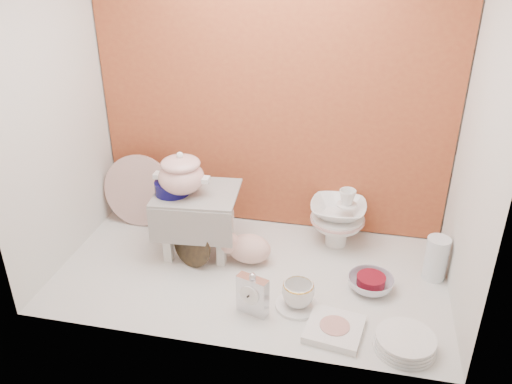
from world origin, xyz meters
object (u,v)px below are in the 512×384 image
at_px(plush_pig, 249,248).
at_px(crystal_bowl, 371,283).
at_px(soup_tureen, 181,173).
at_px(porcelain_tower, 338,216).
at_px(step_stool, 199,222).
at_px(floral_platter, 139,191).
at_px(dinner_plate_stack, 405,342).
at_px(gold_rim_teacup, 298,294).
at_px(mantel_clock, 253,294).
at_px(blue_white_vase, 178,204).

height_order(plush_pig, crystal_bowl, plush_pig).
xyz_separation_m(soup_tureen, porcelain_tower, (0.72, 0.24, -0.28)).
relative_size(soup_tureen, crystal_bowl, 1.24).
bearing_deg(step_stool, floral_platter, 147.95).
xyz_separation_m(plush_pig, dinner_plate_stack, (0.72, -0.44, -0.05)).
height_order(gold_rim_teacup, dinner_plate_stack, gold_rim_teacup).
distance_m(plush_pig, porcelain_tower, 0.48).
distance_m(step_stool, gold_rim_teacup, 0.64).
bearing_deg(mantel_clock, floral_platter, 159.78).
distance_m(blue_white_vase, dinner_plate_stack, 1.39).
bearing_deg(dinner_plate_stack, mantel_clock, 172.47).
distance_m(floral_platter, plush_pig, 0.72).
xyz_separation_m(step_stool, gold_rim_teacup, (0.54, -0.33, -0.10)).
bearing_deg(gold_rim_teacup, crystal_bowl, 31.73).
bearing_deg(crystal_bowl, mantel_clock, -151.30).
distance_m(gold_rim_teacup, crystal_bowl, 0.36).
bearing_deg(mantel_clock, soup_tureen, 157.02).
height_order(plush_pig, dinner_plate_stack, plush_pig).
bearing_deg(mantel_clock, gold_rim_teacup, 41.64).
bearing_deg(plush_pig, soup_tureen, -173.70).
distance_m(dinner_plate_stack, porcelain_tower, 0.78).
height_order(step_stool, floral_platter, floral_platter).
relative_size(soup_tureen, mantel_clock, 1.29).
bearing_deg(porcelain_tower, gold_rim_teacup, -102.55).
xyz_separation_m(crystal_bowl, porcelain_tower, (-0.18, 0.35, 0.13)).
bearing_deg(soup_tureen, crystal_bowl, -6.73).
xyz_separation_m(step_stool, floral_platter, (-0.40, 0.20, 0.03)).
bearing_deg(step_stool, porcelain_tower, 12.23).
xyz_separation_m(gold_rim_teacup, crystal_bowl, (0.30, 0.19, -0.04)).
height_order(soup_tureen, crystal_bowl, soup_tureen).
relative_size(blue_white_vase, gold_rim_teacup, 1.66).
distance_m(floral_platter, blue_white_vase, 0.22).
bearing_deg(porcelain_tower, floral_platter, -179.59).
bearing_deg(dinner_plate_stack, step_stool, 153.61).
bearing_deg(soup_tureen, blue_white_vase, 116.93).
bearing_deg(gold_rim_teacup, blue_white_vase, 142.48).
relative_size(mantel_clock, porcelain_tower, 0.62).
relative_size(step_stool, crystal_bowl, 1.90).
distance_m(step_stool, crystal_bowl, 0.87).
relative_size(gold_rim_teacup, crystal_bowl, 0.67).
height_order(step_stool, blue_white_vase, step_stool).
relative_size(step_stool, mantel_clock, 1.98).
relative_size(step_stool, dinner_plate_stack, 1.60).
bearing_deg(soup_tureen, dinner_plate_stack, -23.49).
bearing_deg(mantel_clock, crystal_bowl, 47.14).
height_order(floral_platter, porcelain_tower, floral_platter).
bearing_deg(floral_platter, porcelain_tower, 0.41).
height_order(floral_platter, gold_rim_teacup, floral_platter).
height_order(soup_tureen, porcelain_tower, soup_tureen).
xyz_separation_m(floral_platter, gold_rim_teacup, (0.94, -0.53, -0.12)).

